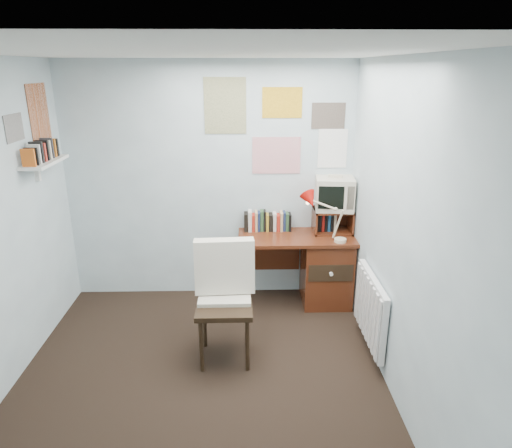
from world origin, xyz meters
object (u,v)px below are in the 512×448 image
Objects in this scene: radiator at (371,309)px; tv_riser at (332,221)px; desk_chair at (224,307)px; wall_shelf at (45,162)px; desk_lamp at (341,221)px; desk at (321,267)px; crt_tv at (334,192)px.

tv_riser is at bearing 99.28° from radiator.
tv_riser reaches higher than desk_chair.
wall_shelf is (-2.86, 0.55, 1.20)m from radiator.
desk_lamp is at bearing 4.15° from wall_shelf.
desk is 3.11× the size of crt_tv.
tv_riser is 1.04× the size of crt_tv.
desk_chair is at bearing -134.35° from desk.
desk_chair is at bearing -176.64° from radiator.
desk is at bearing 45.45° from desk_chair.
desk is 1.94× the size of wall_shelf.
desk_lamp is 0.94m from radiator.
desk is 0.51m from tv_riser.
desk is 2.74× the size of desk_lamp.
desk_lamp is at bearing 35.81° from desk_chair.
wall_shelf is (-2.57, -0.38, 1.21)m from desk.
tv_riser reaches higher than desk.
desk_chair is at bearing -21.45° from wall_shelf.
wall_shelf is at bearing -163.24° from crt_tv.
crt_tv reaches higher than desk_lamp.
tv_riser is 0.31m from crt_tv.
desk_lamp reaches higher than radiator.
tv_riser is 0.65× the size of wall_shelf.
radiator is at bearing -80.72° from tv_riser.
desk_chair is (-0.98, -1.00, 0.10)m from desk.
tv_riser is (-0.03, 0.29, -0.09)m from desk_lamp.
desk is 1.50× the size of radiator.
desk_lamp is 2.80m from wall_shelf.
tv_riser is at bearing 42.96° from desk.
desk_chair reaches higher than desk.
wall_shelf is (-2.72, -0.20, 0.64)m from desk_lamp.
desk is at bearing 8.40° from wall_shelf.
desk_chair is 1.73m from crt_tv.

